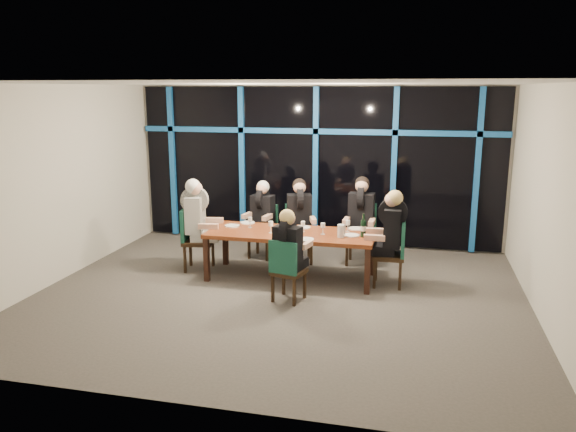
{
  "coord_description": "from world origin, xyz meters",
  "views": [
    {
      "loc": [
        1.88,
        -7.45,
        2.93
      ],
      "look_at": [
        0.0,
        0.6,
        1.05
      ],
      "focal_mm": 35.0,
      "sensor_mm": 36.0,
      "label": 1
    }
  ],
  "objects": [
    {
      "name": "room",
      "position": [
        0.0,
        0.0,
        2.02
      ],
      "size": [
        7.04,
        7.0,
        3.02
      ],
      "color": "#55504B",
      "rests_on": "ground"
    },
    {
      "name": "window_wall",
      "position": [
        0.01,
        2.93,
        1.55
      ],
      "size": [
        6.86,
        0.43,
        2.94
      ],
      "color": "black",
      "rests_on": "ground"
    },
    {
      "name": "dining_table",
      "position": [
        0.0,
        0.8,
        0.68
      ],
      "size": [
        2.6,
        1.0,
        0.75
      ],
      "color": "brown",
      "rests_on": "ground"
    },
    {
      "name": "chair_far_left",
      "position": [
        -0.73,
        1.85,
        0.52
      ],
      "size": [
        0.5,
        0.5,
        0.93
      ],
      "rotation": [
        0.0,
        0.0,
        -0.16
      ],
      "color": "black",
      "rests_on": "ground"
    },
    {
      "name": "chair_far_mid",
      "position": [
        -0.07,
        1.73,
        0.55
      ],
      "size": [
        0.58,
        0.58,
        0.99
      ],
      "rotation": [
        0.0,
        0.0,
        0.31
      ],
      "color": "black",
      "rests_on": "ground"
    },
    {
      "name": "chair_far_right",
      "position": [
        0.99,
        1.87,
        0.57
      ],
      "size": [
        0.49,
        0.49,
        1.02
      ],
      "rotation": [
        0.0,
        0.0,
        -0.04
      ],
      "color": "black",
      "rests_on": "ground"
    },
    {
      "name": "chair_end_left",
      "position": [
        -1.66,
        0.85,
        0.58
      ],
      "size": [
        0.55,
        0.55,
        1.03
      ],
      "rotation": [
        0.0,
        0.0,
        1.73
      ],
      "color": "black",
      "rests_on": "ground"
    },
    {
      "name": "chair_end_right",
      "position": [
        1.6,
        0.81,
        0.56
      ],
      "size": [
        0.48,
        0.48,
        1.01
      ],
      "rotation": [
        0.0,
        0.0,
        4.73
      ],
      "color": "black",
      "rests_on": "ground"
    },
    {
      "name": "chair_near_mid",
      "position": [
        0.17,
        -0.22,
        0.51
      ],
      "size": [
        0.51,
        0.51,
        0.9
      ],
      "rotation": [
        0.0,
        0.0,
        2.9
      ],
      "color": "black",
      "rests_on": "ground"
    },
    {
      "name": "diner_far_left",
      "position": [
        -0.74,
        1.77,
        0.89
      ],
      "size": [
        0.5,
        0.62,
        0.91
      ],
      "rotation": [
        0.0,
        0.0,
        -0.16
      ],
      "color": "black",
      "rests_on": "ground"
    },
    {
      "name": "diner_far_mid",
      "position": [
        -0.04,
        1.65,
        0.95
      ],
      "size": [
        0.59,
        0.67,
        0.96
      ],
      "rotation": [
        0.0,
        0.0,
        0.31
      ],
      "color": "black",
      "rests_on": "ground"
    },
    {
      "name": "diner_far_right",
      "position": [
        0.98,
        1.79,
        0.98
      ],
      "size": [
        0.52,
        0.64,
        1.0
      ],
      "rotation": [
        0.0,
        0.0,
        -0.04
      ],
      "color": "black",
      "rests_on": "ground"
    },
    {
      "name": "diner_end_left",
      "position": [
        -1.57,
        0.87,
        0.99
      ],
      "size": [
        0.68,
        0.56,
        1.01
      ],
      "rotation": [
        0.0,
        0.0,
        1.73
      ],
      "color": "black",
      "rests_on": "ground"
    },
    {
      "name": "diner_end_right",
      "position": [
        1.51,
        0.8,
        0.96
      ],
      "size": [
        0.63,
        0.5,
        0.98
      ],
      "rotation": [
        0.0,
        0.0,
        4.73
      ],
      "color": "black",
      "rests_on": "ground"
    },
    {
      "name": "diner_near_mid",
      "position": [
        0.19,
        -0.15,
        0.87
      ],
      "size": [
        0.51,
        0.61,
        0.88
      ],
      "rotation": [
        0.0,
        0.0,
        2.9
      ],
      "color": "black",
      "rests_on": "ground"
    },
    {
      "name": "plate_far_left",
      "position": [
        -0.84,
        1.22,
        0.76
      ],
      "size": [
        0.24,
        0.24,
        0.01
      ],
      "primitive_type": "cylinder",
      "color": "white",
      "rests_on": "dining_table"
    },
    {
      "name": "plate_far_mid",
      "position": [
        0.13,
        1.11,
        0.76
      ],
      "size": [
        0.24,
        0.24,
        0.01
      ],
      "primitive_type": "cylinder",
      "color": "white",
      "rests_on": "dining_table"
    },
    {
      "name": "plate_far_right",
      "position": [
        0.96,
        1.22,
        0.76
      ],
      "size": [
        0.24,
        0.24,
        0.01
      ],
      "primitive_type": "cylinder",
      "color": "white",
      "rests_on": "dining_table"
    },
    {
      "name": "plate_end_left",
      "position": [
        -1.02,
        0.96,
        0.76
      ],
      "size": [
        0.24,
        0.24,
        0.01
      ],
      "primitive_type": "cylinder",
      "color": "white",
      "rests_on": "dining_table"
    },
    {
      "name": "plate_end_right",
      "position": [
        0.95,
        0.79,
        0.76
      ],
      "size": [
        0.24,
        0.24,
        0.01
      ],
      "primitive_type": "cylinder",
      "color": "white",
      "rests_on": "dining_table"
    },
    {
      "name": "plate_near_mid",
      "position": [
        0.32,
        0.4,
        0.76
      ],
      "size": [
        0.24,
        0.24,
        0.01
      ],
      "primitive_type": "cylinder",
      "color": "white",
      "rests_on": "dining_table"
    },
    {
      "name": "wine_bottle",
      "position": [
        1.12,
        0.76,
        0.89
      ],
      "size": [
        0.08,
        0.08,
        0.36
      ],
      "rotation": [
        0.0,
        0.0,
        0.02
      ],
      "color": "black",
      "rests_on": "dining_table"
    },
    {
      "name": "water_pitcher",
      "position": [
        0.8,
        0.66,
        0.85
      ],
      "size": [
        0.12,
        0.11,
        0.2
      ],
      "rotation": [
        0.0,
        0.0,
        -0.3
      ],
      "color": "silver",
      "rests_on": "dining_table"
    },
    {
      "name": "tea_light",
      "position": [
        -0.08,
        0.52,
        0.76
      ],
      "size": [
        0.05,
        0.05,
        0.03
      ],
      "primitive_type": "cylinder",
      "color": "#EF9E47",
      "rests_on": "dining_table"
    },
    {
      "name": "wine_glass_a",
      "position": [
        -0.29,
        0.68,
        0.89
      ],
      "size": [
        0.07,
        0.07,
        0.19
      ],
      "color": "white",
      "rests_on": "dining_table"
    },
    {
      "name": "wine_glass_b",
      "position": [
        0.18,
        0.87,
        0.87
      ],
      "size": [
        0.06,
        0.06,
        0.17
      ],
      "color": "silver",
      "rests_on": "dining_table"
    },
    {
      "name": "wine_glass_c",
      "position": [
        0.51,
        0.77,
        0.88
      ],
      "size": [
        0.07,
        0.07,
        0.18
      ],
      "color": "silver",
      "rests_on": "dining_table"
    },
    {
      "name": "wine_glass_d",
      "position": [
        -0.7,
        0.93,
        0.88
      ],
      "size": [
        0.07,
        0.07,
        0.17
      ],
      "color": "silver",
      "rests_on": "dining_table"
    },
    {
      "name": "wine_glass_e",
      "position": [
        0.86,
        1.04,
        0.88
      ],
      "size": [
        0.07,
        0.07,
        0.17
      ],
      "color": "silver",
      "rests_on": "dining_table"
    }
  ]
}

